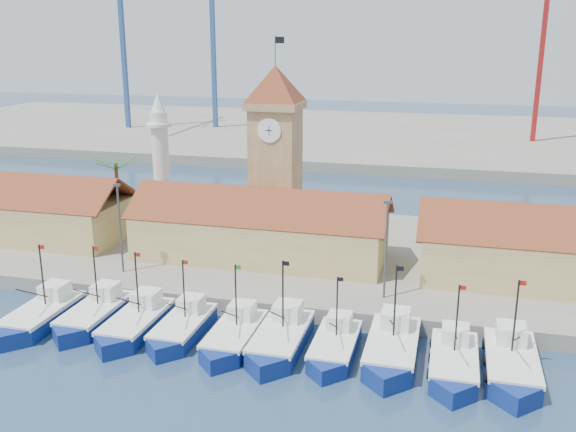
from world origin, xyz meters
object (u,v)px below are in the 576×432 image
(clock_tower, at_px, (276,150))
(boat_0, at_px, (40,317))
(boat_5, at_px, (280,341))
(minaret, at_px, (161,160))

(clock_tower, bearing_deg, boat_0, -121.12)
(boat_5, distance_m, clock_tower, 26.67)
(boat_0, bearing_deg, clock_tower, 58.88)
(minaret, bearing_deg, clock_tower, -7.61)
(boat_0, relative_size, clock_tower, 0.44)
(boat_0, distance_m, minaret, 27.61)
(boat_0, distance_m, clock_tower, 30.31)
(boat_5, bearing_deg, boat_0, -177.68)
(boat_5, relative_size, minaret, 0.62)
(boat_0, bearing_deg, minaret, 90.97)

